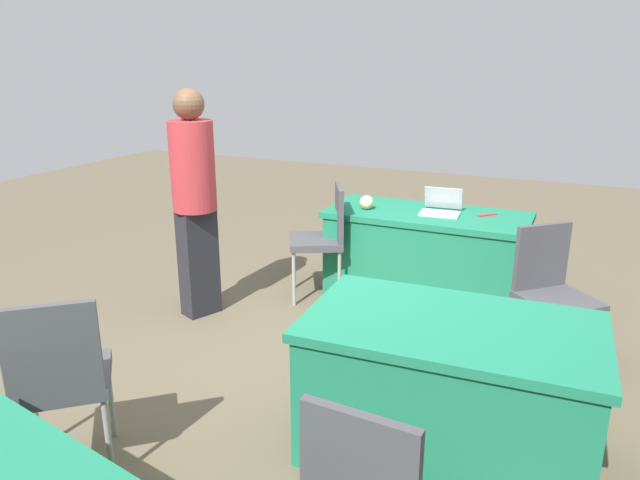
# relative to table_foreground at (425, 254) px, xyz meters

# --- Properties ---
(ground_plane) EXTENTS (14.40, 14.40, 0.00)m
(ground_plane) POSITION_rel_table_foreground_xyz_m (0.50, 1.55, -0.38)
(ground_plane) COLOR brown
(table_foreground) EXTENTS (1.68, 0.77, 0.75)m
(table_foreground) POSITION_rel_table_foreground_xyz_m (0.00, 0.00, 0.00)
(table_foreground) COLOR #1E7A56
(table_foreground) RESTS_ON ground
(table_mid_right) EXTENTS (1.50, 0.93, 0.75)m
(table_mid_right) POSITION_rel_table_foreground_xyz_m (-0.67, 2.07, 0.00)
(table_mid_right) COLOR #1E7A56
(table_mid_right) RESTS_ON ground
(chair_near_front) EXTENTS (0.62, 0.62, 0.94)m
(chair_near_front) POSITION_rel_table_foreground_xyz_m (-1.06, 0.79, 0.16)
(chair_near_front) COLOR #9E9993
(chair_near_front) RESTS_ON ground
(chair_tucked_left) EXTENTS (0.59, 0.59, 0.98)m
(chair_tucked_left) POSITION_rel_table_foreground_xyz_m (0.79, 0.38, 0.19)
(chair_tucked_left) COLOR #9E9993
(chair_tucked_left) RESTS_ON ground
(chair_aisle) EXTENTS (0.62, 0.62, 0.97)m
(chair_aisle) POSITION_rel_table_foreground_xyz_m (0.99, 3.01, 0.18)
(chair_aisle) COLOR #9E9993
(chair_aisle) RESTS_ON ground
(person_attendee_standing) EXTENTS (0.44, 0.44, 1.79)m
(person_attendee_standing) POSITION_rel_table_foreground_xyz_m (1.55, 1.12, 0.63)
(person_attendee_standing) COLOR #26262D
(person_attendee_standing) RESTS_ON ground
(laptop_silver) EXTENTS (0.34, 0.31, 0.21)m
(laptop_silver) POSITION_rel_table_foreground_xyz_m (-0.11, -0.01, 0.41)
(laptop_silver) COLOR silver
(laptop_silver) RESTS_ON table_foreground
(yarn_ball) EXTENTS (0.12, 0.12, 0.12)m
(yarn_ball) POSITION_rel_table_foreground_xyz_m (0.51, 0.11, 0.43)
(yarn_ball) COLOR beige
(yarn_ball) RESTS_ON table_foreground
(scissors_red) EXTENTS (0.15, 0.16, 0.01)m
(scissors_red) POSITION_rel_table_foreground_xyz_m (-0.48, -0.10, 0.38)
(scissors_red) COLOR red
(scissors_red) RESTS_ON table_foreground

